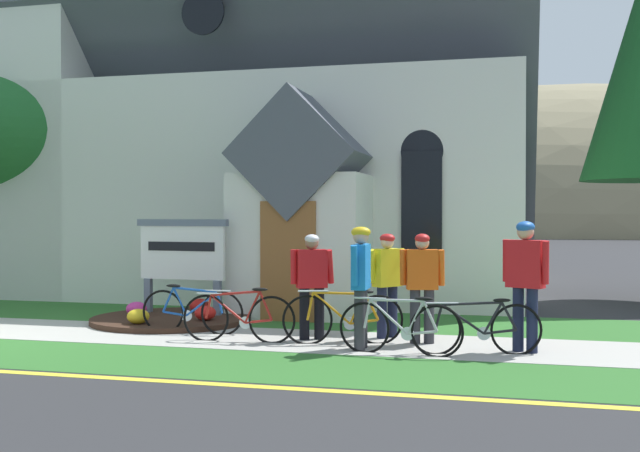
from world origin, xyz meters
The scene contains 19 objects.
ground centered at (0.00, 4.00, 0.00)m, with size 140.00×140.00×0.00m, color #2B2B2D.
sidewalk_slab centered at (2.00, 1.30, 0.01)m, with size 32.00×2.01×0.01m, color #A8A59E.
grass_verge centered at (2.00, -0.65, 0.00)m, with size 32.00×1.89×0.01m, color #2D6628.
church_lawn centered at (2.00, 3.56, 0.00)m, with size 24.00×2.50×0.01m, color #2D6628.
church_building centered at (1.67, 9.86, 4.70)m, with size 13.02×12.60×12.28m.
church_sign centered at (2.33, 3.04, 1.17)m, with size 1.77×0.24×1.78m.
flower_bed centered at (2.33, 2.54, 0.07)m, with size 2.72×2.72×0.34m.
bicycle_blue centered at (7.60, 0.80, 0.36)m, with size 1.74×0.45×0.77m.
bicycle_white centered at (5.70, 1.17, 0.38)m, with size 1.70×0.52×0.80m.
bicycle_yellow centered at (4.18, 0.96, 0.37)m, with size 1.71×0.15×0.82m.
bicycle_silver centered at (3.18, 1.52, 0.36)m, with size 1.68×0.11×0.79m.
bicycle_red centered at (6.62, 0.53, 0.37)m, with size 1.70×0.19×0.81m.
cyclist_in_red_jersey centered at (6.80, 1.46, 0.92)m, with size 0.64×0.30×1.60m.
cyclist_in_white_jersey centered at (8.23, 1.11, 1.06)m, with size 0.60×0.46×1.78m.
cyclist_in_green_jersey centered at (6.22, 1.86, 0.91)m, with size 0.49×0.60×1.58m.
cyclist_in_orange_jersey centered at (6.03, 0.77, 1.00)m, with size 0.28×0.77×1.71m.
cyclist_in_blue_jersey centered at (5.16, 1.41, 0.91)m, with size 0.60×0.40×1.58m.
yard_deciduous_tree centered at (-3.59, 6.29, 3.68)m, with size 5.01×5.01×5.28m.
distant_hill centered at (10.72, 67.41, 0.00)m, with size 80.35×38.40×27.65m, color #847A5B.
Camera 1 is at (8.15, -9.72, 1.89)m, focal length 43.55 mm.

